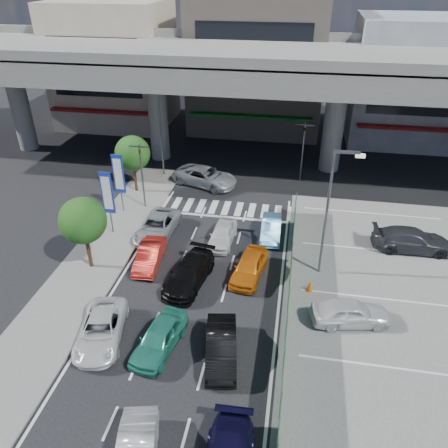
% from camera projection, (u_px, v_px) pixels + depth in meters
% --- Properties ---
extents(ground, '(120.00, 120.00, 0.00)m').
position_uv_depth(ground, '(184.00, 326.00, 22.93)').
color(ground, black).
rests_on(ground, ground).
extents(parking_lot, '(12.00, 28.00, 0.06)m').
position_uv_depth(parking_lot, '(396.00, 325.00, 22.96)').
color(parking_lot, '#5A5A58').
rests_on(parking_lot, ground).
extents(sidewalk_left, '(4.00, 30.00, 0.12)m').
position_uv_depth(sidewalk_left, '(92.00, 266.00, 27.31)').
color(sidewalk_left, '#5A5A58').
rests_on(sidewalk_left, ground).
extents(fence_run, '(0.16, 22.00, 1.80)m').
position_uv_depth(fence_run, '(288.00, 313.00, 22.51)').
color(fence_run, '#1B4F27').
rests_on(fence_run, ground).
extents(expressway, '(64.00, 14.00, 10.75)m').
position_uv_depth(expressway, '(244.00, 67.00, 36.94)').
color(expressway, slate).
rests_on(expressway, ground).
extents(building_west, '(12.00, 10.90, 13.00)m').
position_uv_depth(building_west, '(115.00, 65.00, 48.91)').
color(building_west, '#AA9E89').
rests_on(building_west, ground).
extents(building_center, '(14.00, 10.90, 15.00)m').
position_uv_depth(building_center, '(258.00, 58.00, 46.85)').
color(building_center, gray).
rests_on(building_center, ground).
extents(building_east, '(12.00, 10.90, 12.00)m').
position_uv_depth(building_east, '(413.00, 81.00, 44.39)').
color(building_east, slate).
rests_on(building_east, ground).
extents(traffic_light_left, '(1.60, 1.24, 5.20)m').
position_uv_depth(traffic_light_left, '(141.00, 160.00, 31.93)').
color(traffic_light_left, '#595B60').
rests_on(traffic_light_left, ground).
extents(traffic_light_right, '(1.60, 1.24, 5.20)m').
position_uv_depth(traffic_light_right, '(304.00, 137.00, 36.09)').
color(traffic_light_right, '#595B60').
rests_on(traffic_light_right, ground).
extents(street_lamp_right, '(1.65, 0.22, 8.00)m').
position_uv_depth(street_lamp_right, '(331.00, 204.00, 24.45)').
color(street_lamp_right, '#595B60').
rests_on(street_lamp_right, ground).
extents(street_lamp_left, '(1.65, 0.22, 8.00)m').
position_uv_depth(street_lamp_left, '(162.00, 124.00, 36.58)').
color(street_lamp_left, '#595B60').
rests_on(street_lamp_left, ground).
extents(signboard_near, '(0.80, 0.14, 4.70)m').
position_uv_depth(signboard_near, '(107.00, 195.00, 29.16)').
color(signboard_near, '#595B60').
rests_on(signboard_near, ground).
extents(signboard_far, '(0.80, 0.14, 4.70)m').
position_uv_depth(signboard_far, '(119.00, 176.00, 31.74)').
color(signboard_far, '#595B60').
rests_on(signboard_far, ground).
extents(tree_near, '(2.80, 2.80, 4.80)m').
position_uv_depth(tree_near, '(83.00, 221.00, 25.59)').
color(tree_near, '#382314').
rests_on(tree_near, ground).
extents(tree_far, '(2.80, 2.80, 4.80)m').
position_uv_depth(tree_far, '(133.00, 153.00, 34.56)').
color(tree_far, '#382314').
rests_on(tree_far, ground).
extents(sedan_white_mid_left, '(3.00, 4.92, 1.27)m').
position_uv_depth(sedan_white_mid_left, '(101.00, 330.00, 21.83)').
color(sedan_white_mid_left, silver).
rests_on(sedan_white_mid_left, ground).
extents(taxi_teal_mid, '(2.32, 4.27, 1.38)m').
position_uv_depth(taxi_teal_mid, '(159.00, 338.00, 21.29)').
color(taxi_teal_mid, '#28846F').
rests_on(taxi_teal_mid, ground).
extents(hatch_black_mid_right, '(2.11, 4.31, 1.36)m').
position_uv_depth(hatch_black_mid_right, '(221.00, 347.00, 20.79)').
color(hatch_black_mid_right, black).
rests_on(hatch_black_mid_right, ground).
extents(taxi_orange_left, '(1.64, 3.97, 1.28)m').
position_uv_depth(taxi_orange_left, '(150.00, 255.00, 27.32)').
color(taxi_orange_left, red).
rests_on(taxi_orange_left, ground).
extents(sedan_black_mid, '(2.65, 5.00, 1.38)m').
position_uv_depth(sedan_black_mid, '(189.00, 274.00, 25.66)').
color(sedan_black_mid, black).
rests_on(sedan_black_mid, ground).
extents(taxi_orange_right, '(2.25, 4.26, 1.38)m').
position_uv_depth(taxi_orange_right, '(249.00, 267.00, 26.24)').
color(taxi_orange_right, '#CE6510').
rests_on(taxi_orange_right, ground).
extents(wagon_silver_front_left, '(2.49, 4.93, 1.34)m').
position_uv_depth(wagon_silver_front_left, '(157.00, 227.00, 30.24)').
color(wagon_silver_front_left, '#9D9FA4').
rests_on(wagon_silver_front_left, ground).
extents(sedan_white_front_mid, '(1.69, 3.88, 1.30)m').
position_uv_depth(sedan_white_front_mid, '(223.00, 234.00, 29.43)').
color(sedan_white_front_mid, white).
rests_on(sedan_white_front_mid, ground).
extents(kei_truck_front_right, '(1.44, 3.81, 1.24)m').
position_uv_depth(kei_truck_front_right, '(271.00, 228.00, 30.13)').
color(kei_truck_front_right, '#5397C6').
rests_on(kei_truck_front_right, ground).
extents(crossing_wagon_silver, '(6.00, 4.14, 1.52)m').
position_uv_depth(crossing_wagon_silver, '(205.00, 177.00, 37.03)').
color(crossing_wagon_silver, '#A4A6AC').
rests_on(crossing_wagon_silver, ground).
extents(parked_sedan_white, '(4.31, 2.41, 1.38)m').
position_uv_depth(parked_sedan_white, '(350.00, 312.00, 22.74)').
color(parked_sedan_white, silver).
rests_on(parked_sedan_white, parking_lot).
extents(parked_sedan_dgrey, '(5.12, 2.20, 1.47)m').
position_uv_depth(parked_sedan_dgrey, '(412.00, 240.00, 28.58)').
color(parked_sedan_dgrey, '#2D2E33').
rests_on(parked_sedan_dgrey, parking_lot).
extents(traffic_cone, '(0.40, 0.40, 0.75)m').
position_uv_depth(traffic_cone, '(310.00, 286.00, 25.12)').
color(traffic_cone, '#DA550C').
rests_on(traffic_cone, parking_lot).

